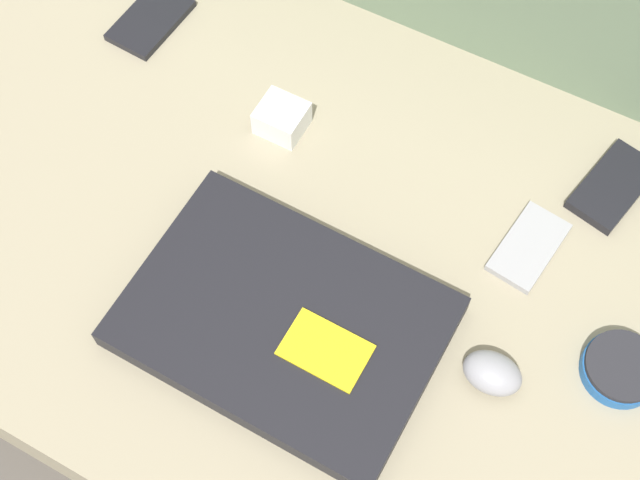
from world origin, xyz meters
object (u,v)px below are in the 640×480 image
(laptop, at_px, (284,322))
(charger_brick, at_px, (282,118))
(phone_small, at_px, (529,247))
(phone_silver, at_px, (151,20))
(computer_mouse, at_px, (492,373))
(speaker_puck, at_px, (621,369))
(phone_black, at_px, (613,186))

(laptop, bearing_deg, charger_brick, 120.92)
(phone_small, xyz_separation_m, charger_brick, (-0.33, 0.01, 0.01))
(charger_brick, bearing_deg, phone_silver, 165.18)
(computer_mouse, distance_m, phone_small, 0.17)
(charger_brick, bearing_deg, speaker_puck, -12.55)
(phone_small, bearing_deg, phone_black, 71.75)
(laptop, xyz_separation_m, phone_small, (0.20, 0.22, -0.01))
(computer_mouse, relative_size, charger_brick, 1.18)
(speaker_puck, bearing_deg, laptop, -159.80)
(charger_brick, bearing_deg, computer_mouse, -26.56)
(computer_mouse, xyz_separation_m, phone_small, (-0.02, 0.17, -0.01))
(phone_small, height_order, charger_brick, charger_brick)
(phone_black, bearing_deg, phone_small, -103.05)
(phone_black, distance_m, charger_brick, 0.41)
(computer_mouse, xyz_separation_m, charger_brick, (-0.36, 0.18, 0.00))
(laptop, xyz_separation_m, charger_brick, (-0.13, 0.23, 0.00))
(computer_mouse, height_order, charger_brick, same)
(computer_mouse, bearing_deg, phone_silver, 154.94)
(phone_black, bearing_deg, computer_mouse, -84.67)
(charger_brick, bearing_deg, phone_black, 15.65)
(laptop, bearing_deg, phone_silver, 142.39)
(laptop, distance_m, computer_mouse, 0.23)
(phone_small, bearing_deg, computer_mouse, -75.03)
(laptop, bearing_deg, phone_black, 53.81)
(laptop, xyz_separation_m, phone_silver, (-0.37, 0.29, -0.01))
(phone_silver, distance_m, phone_black, 0.63)
(speaker_puck, distance_m, phone_silver, 0.73)
(laptop, height_order, phone_black, laptop)
(laptop, distance_m, charger_brick, 0.27)
(laptop, relative_size, speaker_puck, 4.05)
(computer_mouse, height_order, phone_black, computer_mouse)
(computer_mouse, xyz_separation_m, phone_silver, (-0.59, 0.24, -0.01))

